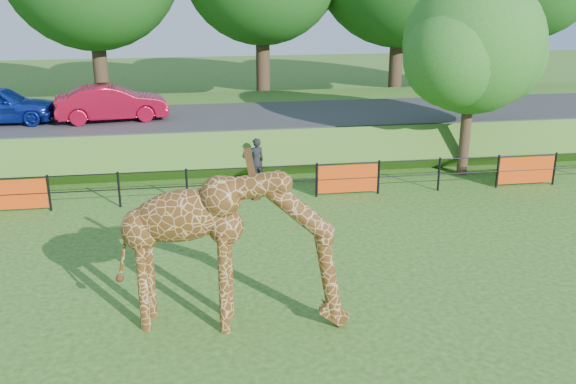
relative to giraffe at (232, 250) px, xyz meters
name	(u,v)px	position (x,y,z in m)	size (l,w,h in m)	color
ground	(296,337)	(1.14, -0.66, -1.61)	(90.00, 90.00, 0.00)	#265114
giraffe	(232,250)	(0.00, 0.00, 0.00)	(4.52, 0.83, 3.23)	#553211
perimeter_fence	(253,183)	(1.14, 7.34, -1.06)	(28.07, 0.10, 1.10)	black
embankment	(234,126)	(1.14, 14.84, -0.96)	(40.00, 9.00, 1.30)	#265114
road	(237,117)	(1.14, 13.34, -0.25)	(40.00, 5.00, 0.12)	#2B2B2E
car_red	(112,103)	(-3.51, 13.04, 0.47)	(1.41, 4.05, 1.33)	#B20C2B
visitor	(256,161)	(1.43, 9.06, -0.85)	(0.56, 0.37, 1.53)	black
tree_east	(475,49)	(8.73, 8.97, 2.67)	(5.40, 4.71, 6.76)	#372319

